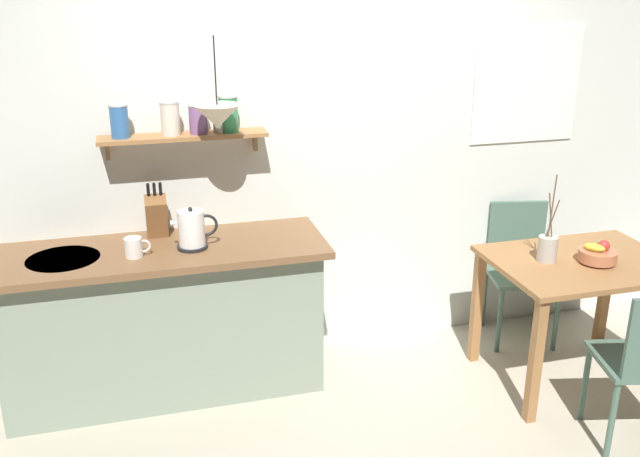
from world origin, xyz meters
The scene contains 12 objects.
ground_plane centered at (0.00, 0.00, 0.00)m, with size 14.00×14.00×0.00m, color #BCB29E.
back_wall centered at (0.21, 0.65, 1.35)m, with size 6.80×0.11×2.70m.
kitchen_counter centered at (-1.00, 0.32, 0.46)m, with size 1.83×0.63×0.90m.
wall_shelf centered at (-0.80, 0.49, 1.54)m, with size 0.92×0.20×0.33m.
dining_table centered at (1.35, -0.18, 0.65)m, with size 1.02×0.77×0.77m.
dining_chair_far centered at (1.32, 0.42, 0.51)m, with size 0.51×0.49×0.90m.
fruit_bowl centered at (1.40, -0.23, 0.82)m, with size 0.21×0.21×0.13m.
twig_vase centered at (1.14, -0.13, 0.85)m, with size 0.11×0.11×0.51m.
electric_kettle centered at (-0.82, 0.25, 1.01)m, with size 0.25×0.17×0.24m.
knife_block centered at (-0.99, 0.48, 1.03)m, with size 0.12×0.18×0.33m.
coffee_mug_by_sink centered at (-1.13, 0.21, 0.96)m, with size 0.14×0.09×0.11m.
pendant_lamp centered at (-0.65, 0.29, 1.61)m, with size 0.25×0.25×0.47m.
Camera 1 is at (-1.07, -3.33, 2.30)m, focal length 38.94 mm.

